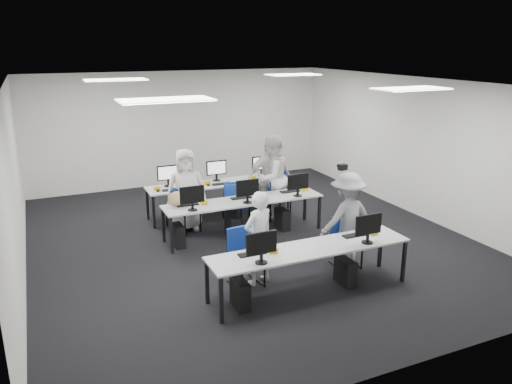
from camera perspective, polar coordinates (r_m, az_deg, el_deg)
name	(u,v)px	position (r m, az deg, el deg)	size (l,w,h in m)	color
room	(248,164)	(9.39, -0.96, 3.21)	(9.00, 9.02, 3.00)	black
ceiling_panels	(247,84)	(9.16, -1.00, 12.28)	(5.20, 4.60, 0.02)	white
desk_front	(310,251)	(7.61, 6.25, -6.71)	(3.20, 0.70, 0.73)	#B2B4B7
desk_mid	(244,203)	(9.79, -1.39, -1.21)	(3.20, 0.70, 0.73)	#B2B4B7
desk_back	(219,185)	(11.04, -4.20, 0.83)	(3.20, 0.70, 0.73)	#B2B4B7
equipment_front	(299,273)	(7.64, 4.98, -9.23)	(2.51, 0.41, 1.19)	#0C299E
equipment_mid	(235,220)	(9.81, -2.37, -3.18)	(2.91, 0.41, 1.19)	white
equipment_back	(227,197)	(11.21, -3.28, -0.62)	(2.91, 0.41, 1.19)	white
chair_0	(245,268)	(7.95, -1.21, -8.64)	(0.51, 0.55, 0.92)	navy
chair_1	(346,251)	(8.74, 10.19, -6.64)	(0.43, 0.47, 0.85)	navy
chair_2	(186,218)	(10.22, -8.02, -3.00)	(0.56, 0.59, 0.87)	navy
chair_3	(237,213)	(10.43, -2.22, -2.38)	(0.47, 0.51, 0.90)	navy
chair_4	(279,205)	(10.85, 2.60, -1.52)	(0.60, 0.63, 0.96)	navy
chair_5	(178,218)	(10.33, -8.95, -2.93)	(0.43, 0.46, 0.82)	navy
chair_6	(233,210)	(10.60, -2.60, -2.07)	(0.54, 0.57, 0.90)	navy
chair_7	(271,205)	(10.97, 1.73, -1.44)	(0.55, 0.58, 0.88)	navy
handbag	(177,199)	(9.50, -9.03, -0.77)	(0.35, 0.22, 0.29)	#8F6D49
student_0	(258,238)	(7.82, 0.27, -5.29)	(0.56, 0.37, 1.53)	beige
student_1	(271,178)	(10.71, 1.77, 1.66)	(0.89, 0.69, 1.83)	beige
student_2	(186,190)	(10.18, -7.99, 0.26)	(0.82, 0.53, 1.68)	beige
student_3	(269,178)	(10.78, 1.52, 1.57)	(1.03, 0.43, 1.76)	beige
photographer	(347,218)	(8.69, 10.34, -2.96)	(1.04, 0.60, 1.61)	slate
dslr_camera	(343,167)	(8.58, 9.88, 2.81)	(0.14, 0.18, 0.10)	black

